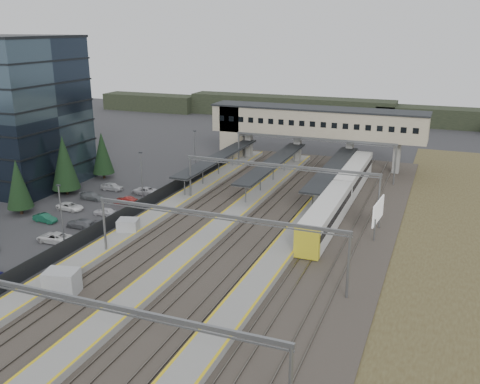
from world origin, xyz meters
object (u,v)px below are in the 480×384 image
at_px(billboard, 378,212).
at_px(relay_cabin_near, 62,283).
at_px(train, 341,194).
at_px(relay_cabin_far, 128,228).
at_px(footbridge, 302,124).

bearing_deg(billboard, relay_cabin_near, -134.26).
distance_m(train, billboard, 11.38).
bearing_deg(relay_cabin_near, billboard, 45.74).
xyz_separation_m(relay_cabin_far, footbridge, (10.66, 43.78, 6.77)).
bearing_deg(train, relay_cabin_near, -119.02).
distance_m(footbridge, billboard, 37.29).
bearing_deg(footbridge, relay_cabin_far, -103.68).
relative_size(footbridge, billboard, 7.16).
bearing_deg(footbridge, relay_cabin_near, -97.86).
distance_m(relay_cabin_near, train, 42.29).
height_order(relay_cabin_far, footbridge, footbridge).
bearing_deg(relay_cabin_near, train, 60.98).
relative_size(relay_cabin_far, billboard, 0.54).
height_order(relay_cabin_near, relay_cabin_far, relay_cabin_near).
xyz_separation_m(relay_cabin_near, train, (20.51, 36.98, 0.79)).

